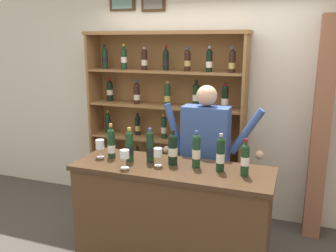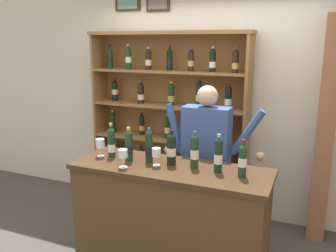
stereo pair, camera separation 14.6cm
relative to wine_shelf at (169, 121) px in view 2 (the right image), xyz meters
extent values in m
cube|color=silver|center=(0.37, 0.26, 0.46)|extent=(12.00, 0.16, 3.20)
cube|color=#422B19|center=(-0.62, 0.17, 1.40)|extent=(0.34, 0.02, 0.23)
cube|color=slate|center=(-0.62, 0.15, 1.40)|extent=(0.27, 0.01, 0.18)
cube|color=#422B19|center=(-0.21, 0.17, 1.40)|extent=(0.30, 0.02, 0.27)
cube|color=slate|center=(-0.21, 0.15, 1.40)|extent=(0.24, 0.01, 0.21)
cube|color=olive|center=(-0.93, -0.04, -0.05)|extent=(0.03, 0.33, 2.18)
cube|color=olive|center=(0.93, -0.04, -0.05)|extent=(0.03, 0.33, 2.18)
cube|color=olive|center=(0.00, 0.12, -0.05)|extent=(1.89, 0.02, 2.18)
cube|color=olive|center=(0.00, -0.04, -1.03)|extent=(1.83, 0.32, 0.03)
cylinder|color=black|center=(-0.79, -0.07, -0.91)|extent=(0.07, 0.07, 0.21)
sphere|color=black|center=(-0.79, -0.07, -0.80)|extent=(0.07, 0.07, 0.07)
cylinder|color=black|center=(-0.79, -0.07, -0.76)|extent=(0.03, 0.03, 0.08)
cylinder|color=maroon|center=(-0.79, -0.07, -0.74)|extent=(0.03, 0.03, 0.03)
cylinder|color=silver|center=(-0.79, -0.07, -0.92)|extent=(0.07, 0.07, 0.07)
cylinder|color=black|center=(-0.57, -0.04, -0.91)|extent=(0.07, 0.07, 0.21)
sphere|color=black|center=(-0.57, -0.04, -0.79)|extent=(0.07, 0.07, 0.07)
cylinder|color=black|center=(-0.57, -0.04, -0.77)|extent=(0.03, 0.03, 0.06)
cylinder|color=black|center=(-0.57, -0.04, -0.75)|extent=(0.04, 0.04, 0.03)
cylinder|color=silver|center=(-0.57, -0.04, -0.92)|extent=(0.07, 0.07, 0.07)
cylinder|color=#19381E|center=(-0.32, -0.04, -0.91)|extent=(0.07, 0.07, 0.20)
sphere|color=#19381E|center=(-0.32, -0.04, -0.80)|extent=(0.07, 0.07, 0.07)
cylinder|color=#19381E|center=(-0.32, -0.04, -0.78)|extent=(0.03, 0.03, 0.06)
cylinder|color=#B79338|center=(-0.32, -0.04, -0.76)|extent=(0.03, 0.03, 0.03)
cylinder|color=silver|center=(-0.32, -0.04, -0.94)|extent=(0.07, 0.07, 0.06)
cylinder|color=black|center=(-0.10, -0.06, -0.91)|extent=(0.07, 0.07, 0.21)
sphere|color=black|center=(-0.10, -0.06, -0.80)|extent=(0.07, 0.07, 0.07)
cylinder|color=black|center=(-0.10, -0.06, -0.76)|extent=(0.03, 0.03, 0.08)
cylinder|color=#B79338|center=(-0.10, -0.06, -0.73)|extent=(0.03, 0.03, 0.03)
cylinder|color=black|center=(-0.10, -0.06, -0.93)|extent=(0.07, 0.07, 0.07)
cylinder|color=black|center=(0.10, -0.03, -0.91)|extent=(0.07, 0.07, 0.21)
sphere|color=black|center=(0.10, -0.03, -0.80)|extent=(0.07, 0.07, 0.07)
cylinder|color=black|center=(0.10, -0.03, -0.77)|extent=(0.03, 0.03, 0.08)
cylinder|color=navy|center=(0.10, -0.03, -0.73)|extent=(0.03, 0.03, 0.03)
cylinder|color=black|center=(0.10, -0.03, -0.91)|extent=(0.07, 0.07, 0.07)
cylinder|color=black|center=(0.36, -0.06, -0.91)|extent=(0.07, 0.07, 0.21)
sphere|color=black|center=(0.36, -0.06, -0.79)|extent=(0.07, 0.07, 0.07)
cylinder|color=black|center=(0.36, -0.06, -0.77)|extent=(0.03, 0.03, 0.06)
cylinder|color=#B79338|center=(0.36, -0.06, -0.75)|extent=(0.03, 0.03, 0.03)
cylinder|color=silver|center=(0.36, -0.06, -0.92)|extent=(0.07, 0.07, 0.07)
cylinder|color=#19381E|center=(0.54, -0.03, -0.91)|extent=(0.07, 0.07, 0.21)
sphere|color=#19381E|center=(0.54, -0.03, -0.80)|extent=(0.07, 0.07, 0.07)
cylinder|color=#19381E|center=(0.54, -0.03, -0.76)|extent=(0.03, 0.03, 0.08)
cylinder|color=#99999E|center=(0.54, -0.03, -0.73)|extent=(0.03, 0.03, 0.03)
cylinder|color=silver|center=(0.54, -0.03, -0.93)|extent=(0.07, 0.07, 0.07)
cylinder|color=black|center=(0.80, -0.05, -0.91)|extent=(0.07, 0.07, 0.21)
sphere|color=black|center=(0.80, -0.05, -0.80)|extent=(0.07, 0.07, 0.07)
cylinder|color=black|center=(0.80, -0.05, -0.77)|extent=(0.03, 0.03, 0.07)
cylinder|color=maroon|center=(0.80, -0.05, -0.75)|extent=(0.03, 0.03, 0.03)
cylinder|color=silver|center=(0.80, -0.05, -0.94)|extent=(0.07, 0.07, 0.07)
cube|color=olive|center=(0.00, -0.04, -0.62)|extent=(1.83, 0.32, 0.02)
cylinder|color=black|center=(-0.72, -0.02, -0.51)|extent=(0.07, 0.07, 0.20)
sphere|color=black|center=(-0.72, -0.02, -0.40)|extent=(0.07, 0.07, 0.07)
cylinder|color=black|center=(-0.72, -0.02, -0.37)|extent=(0.04, 0.04, 0.07)
cylinder|color=navy|center=(-0.72, -0.02, -0.35)|extent=(0.04, 0.04, 0.03)
cylinder|color=tan|center=(-0.72, -0.02, -0.53)|extent=(0.08, 0.08, 0.06)
cylinder|color=black|center=(-0.35, -0.07, -0.51)|extent=(0.07, 0.07, 0.20)
sphere|color=black|center=(-0.35, -0.07, -0.41)|extent=(0.07, 0.07, 0.07)
cylinder|color=black|center=(-0.35, -0.07, -0.37)|extent=(0.03, 0.03, 0.08)
cylinder|color=black|center=(-0.35, -0.07, -0.34)|extent=(0.03, 0.03, 0.03)
cylinder|color=black|center=(-0.35, -0.07, -0.54)|extent=(0.08, 0.08, 0.06)
cylinder|color=black|center=(0.00, -0.01, -0.52)|extent=(0.07, 0.07, 0.18)
sphere|color=black|center=(0.00, -0.01, -0.42)|extent=(0.07, 0.07, 0.07)
cylinder|color=black|center=(0.00, -0.01, -0.40)|extent=(0.03, 0.03, 0.06)
cylinder|color=navy|center=(0.00, -0.01, -0.38)|extent=(0.03, 0.03, 0.03)
cylinder|color=beige|center=(0.00, -0.01, -0.51)|extent=(0.08, 0.08, 0.06)
cylinder|color=#19381E|center=(0.32, -0.08, -0.51)|extent=(0.07, 0.07, 0.19)
sphere|color=#19381E|center=(0.32, -0.08, -0.41)|extent=(0.07, 0.07, 0.07)
cylinder|color=#19381E|center=(0.32, -0.08, -0.39)|extent=(0.03, 0.03, 0.06)
cylinder|color=black|center=(0.32, -0.08, -0.37)|extent=(0.04, 0.04, 0.03)
cylinder|color=tan|center=(0.32, -0.08, -0.52)|extent=(0.08, 0.08, 0.06)
cylinder|color=#19381E|center=(0.74, -0.02, -0.51)|extent=(0.07, 0.07, 0.19)
sphere|color=#19381E|center=(0.74, -0.02, -0.41)|extent=(0.07, 0.07, 0.07)
cylinder|color=#19381E|center=(0.74, -0.02, -0.37)|extent=(0.03, 0.03, 0.08)
cylinder|color=navy|center=(0.74, -0.02, -0.34)|extent=(0.03, 0.03, 0.03)
cylinder|color=silver|center=(0.74, -0.02, -0.53)|extent=(0.08, 0.08, 0.06)
cube|color=olive|center=(0.00, -0.04, -0.22)|extent=(1.83, 0.32, 0.02)
cylinder|color=black|center=(-0.76, -0.05, -0.10)|extent=(0.07, 0.07, 0.21)
sphere|color=black|center=(-0.76, -0.05, 0.01)|extent=(0.06, 0.06, 0.06)
cylinder|color=black|center=(-0.76, -0.05, 0.04)|extent=(0.03, 0.03, 0.08)
cylinder|color=#B79338|center=(-0.76, -0.05, 0.07)|extent=(0.03, 0.03, 0.03)
cylinder|color=black|center=(-0.76, -0.05, -0.09)|extent=(0.07, 0.07, 0.07)
cylinder|color=black|center=(-0.37, -0.01, -0.10)|extent=(0.07, 0.07, 0.20)
sphere|color=black|center=(-0.37, -0.01, 0.00)|extent=(0.06, 0.06, 0.06)
cylinder|color=black|center=(-0.37, -0.01, 0.03)|extent=(0.03, 0.03, 0.06)
cylinder|color=black|center=(-0.37, -0.01, 0.05)|extent=(0.03, 0.03, 0.03)
cylinder|color=tan|center=(-0.37, -0.01, -0.12)|extent=(0.07, 0.07, 0.07)
cylinder|color=#19381E|center=(-0.01, -0.04, -0.09)|extent=(0.07, 0.07, 0.22)
sphere|color=#19381E|center=(-0.01, -0.04, 0.02)|extent=(0.06, 0.06, 0.06)
cylinder|color=#19381E|center=(-0.01, -0.04, 0.05)|extent=(0.03, 0.03, 0.07)
cylinder|color=#B79338|center=(-0.01, -0.04, 0.07)|extent=(0.03, 0.03, 0.03)
cylinder|color=beige|center=(-0.01, -0.04, -0.11)|extent=(0.07, 0.07, 0.07)
cylinder|color=black|center=(0.38, -0.01, -0.10)|extent=(0.07, 0.07, 0.21)
sphere|color=black|center=(0.38, -0.01, 0.01)|extent=(0.06, 0.06, 0.06)
cylinder|color=black|center=(0.38, -0.01, 0.04)|extent=(0.03, 0.03, 0.06)
cylinder|color=black|center=(0.38, -0.01, 0.05)|extent=(0.03, 0.03, 0.03)
cylinder|color=tan|center=(0.38, -0.01, -0.12)|extent=(0.07, 0.07, 0.07)
cylinder|color=#19381E|center=(0.69, -0.01, -0.10)|extent=(0.07, 0.07, 0.21)
sphere|color=#19381E|center=(0.69, -0.01, 0.01)|extent=(0.06, 0.06, 0.06)
cylinder|color=#19381E|center=(0.69, -0.01, 0.05)|extent=(0.03, 0.03, 0.08)
cylinder|color=navy|center=(0.69, -0.01, 0.08)|extent=(0.03, 0.03, 0.03)
cylinder|color=beige|center=(0.69, -0.01, -0.10)|extent=(0.07, 0.07, 0.07)
cube|color=olive|center=(0.00, -0.04, 0.19)|extent=(1.83, 0.32, 0.02)
cylinder|color=black|center=(-0.74, -0.01, 0.30)|extent=(0.08, 0.08, 0.20)
sphere|color=black|center=(-0.74, -0.01, 0.41)|extent=(0.07, 0.07, 0.07)
cylinder|color=black|center=(-0.74, -0.01, 0.44)|extent=(0.04, 0.04, 0.08)
cylinder|color=maroon|center=(-0.74, -0.01, 0.47)|extent=(0.04, 0.04, 0.03)
cylinder|color=beige|center=(-0.74, -0.01, 0.31)|extent=(0.08, 0.08, 0.06)
cylinder|color=black|center=(-0.34, -0.06, 0.30)|extent=(0.08, 0.08, 0.20)
sphere|color=black|center=(-0.34, -0.06, 0.41)|extent=(0.07, 0.07, 0.07)
cylinder|color=black|center=(-0.34, -0.06, 0.44)|extent=(0.03, 0.03, 0.08)
cylinder|color=navy|center=(-0.34, -0.06, 0.47)|extent=(0.04, 0.04, 0.03)
cylinder|color=beige|center=(-0.34, -0.06, 0.28)|extent=(0.08, 0.08, 0.06)
cylinder|color=#19381E|center=(0.04, -0.04, 0.30)|extent=(0.08, 0.08, 0.21)
sphere|color=#19381E|center=(0.04, -0.04, 0.41)|extent=(0.07, 0.07, 0.07)
cylinder|color=#19381E|center=(0.04, -0.04, 0.44)|extent=(0.03, 0.03, 0.07)
cylinder|color=#B79338|center=(0.04, -0.04, 0.47)|extent=(0.04, 0.04, 0.03)
cylinder|color=tan|center=(0.04, -0.04, 0.28)|extent=(0.08, 0.08, 0.07)
cylinder|color=black|center=(0.38, -0.01, 0.31)|extent=(0.08, 0.08, 0.22)
sphere|color=black|center=(0.38, -0.01, 0.43)|extent=(0.07, 0.07, 0.07)
cylinder|color=black|center=(0.38, -0.01, 0.46)|extent=(0.03, 0.03, 0.08)
cylinder|color=black|center=(0.38, -0.01, 0.49)|extent=(0.04, 0.04, 0.03)
cylinder|color=silver|center=(0.38, -0.01, 0.30)|extent=(0.08, 0.08, 0.07)
cylinder|color=black|center=(0.72, -0.06, 0.31)|extent=(0.08, 0.08, 0.22)
sphere|color=black|center=(0.72, -0.06, 0.42)|extent=(0.07, 0.07, 0.07)
cylinder|color=black|center=(0.72, -0.06, 0.45)|extent=(0.03, 0.03, 0.06)
cylinder|color=maroon|center=(0.72, -0.06, 0.46)|extent=(0.04, 0.04, 0.03)
cylinder|color=silver|center=(0.72, -0.06, 0.28)|extent=(0.08, 0.08, 0.07)
cube|color=olive|center=(0.00, -0.04, 0.59)|extent=(1.83, 0.32, 0.02)
cylinder|color=black|center=(-0.76, -0.06, 0.71)|extent=(0.07, 0.07, 0.21)
sphere|color=black|center=(-0.76, -0.06, 0.82)|extent=(0.07, 0.07, 0.07)
cylinder|color=black|center=(-0.76, -0.06, 0.85)|extent=(0.03, 0.03, 0.08)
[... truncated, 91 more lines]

